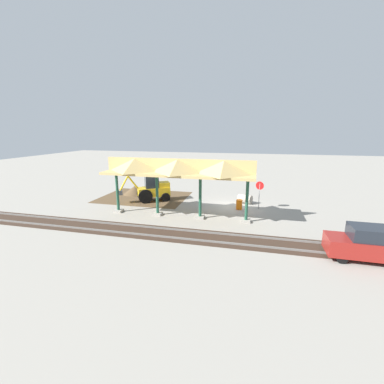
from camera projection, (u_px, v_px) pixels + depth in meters
name	position (u px, v px, depth m)	size (l,w,h in m)	color
ground_plane	(232.00, 207.00, 24.56)	(120.00, 120.00, 0.00)	gray
dirt_work_zone	(144.00, 197.00, 28.06)	(9.23, 7.00, 0.01)	brown
platform_canopy	(178.00, 168.00, 20.75)	(12.39, 3.20, 4.90)	#9E998E
rail_tracks	(222.00, 239.00, 17.20)	(60.00, 2.58, 0.15)	slate
stop_sign	(260.00, 189.00, 23.48)	(0.71, 0.32, 2.58)	gray
backhoe	(152.00, 189.00, 26.31)	(5.13, 3.77, 2.82)	yellow
dirt_mound	(135.00, 194.00, 29.48)	(5.28, 5.28, 1.89)	brown
concrete_pipe	(245.00, 199.00, 25.62)	(1.55, 1.31, 0.88)	#9E9384
distant_parked_car	(369.00, 244.00, 14.21)	(4.23, 1.81, 1.98)	maroon
traffic_barrel	(239.00, 205.00, 23.65)	(0.56, 0.56, 0.90)	orange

